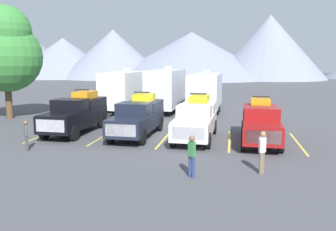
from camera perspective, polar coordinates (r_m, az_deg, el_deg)
ground_plane at (r=21.40m, az=-0.22°, el=-3.37°), size 240.00×240.00×0.00m
pickup_truck_a at (r=23.03m, az=-14.62°, el=0.37°), size 2.28×5.92×2.70m
pickup_truck_b at (r=21.40m, az=-4.85°, el=-0.13°), size 2.25×5.95×2.62m
pickup_truck_c at (r=20.51m, az=4.58°, el=-0.56°), size 2.24×5.78×2.62m
pickup_truck_d at (r=20.30m, az=14.77°, el=-1.00°), size 2.23×5.85×2.52m
lot_stripe_a at (r=23.45m, az=-18.90°, el=-2.75°), size 0.12×5.50×0.01m
lot_stripe_b at (r=21.88m, az=-10.24°, el=-3.22°), size 0.12×5.50×0.01m
lot_stripe_c at (r=20.88m, az=-0.49°, el=-3.66°), size 0.12×5.50×0.01m
lot_stripe_d at (r=20.53m, az=9.92°, el=-4.02°), size 0.12×5.50×0.01m
lot_stripe_e at (r=20.87m, az=20.33°, el=-4.24°), size 0.12×5.50×0.01m
camper_trailer_a at (r=31.51m, az=-7.10°, el=4.25°), size 2.64×7.89×3.85m
camper_trailer_b at (r=31.29m, az=-0.29°, el=4.45°), size 2.63×8.11×4.03m
camper_trailer_c at (r=30.74m, az=6.09°, el=4.03°), size 2.68×7.96×3.71m
person_a at (r=14.73m, az=15.04°, el=-5.33°), size 0.30×0.35×1.75m
person_b at (r=13.80m, az=3.87°, el=-6.16°), size 0.33×0.30×1.68m
person_c at (r=19.16m, az=-21.97°, el=-2.73°), size 0.29×0.29×1.56m
tree_a at (r=30.15m, az=-24.83°, el=9.57°), size 5.48×5.48×8.68m
mountain_ridge at (r=93.17m, az=7.11°, el=10.04°), size 159.49×47.68×16.15m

